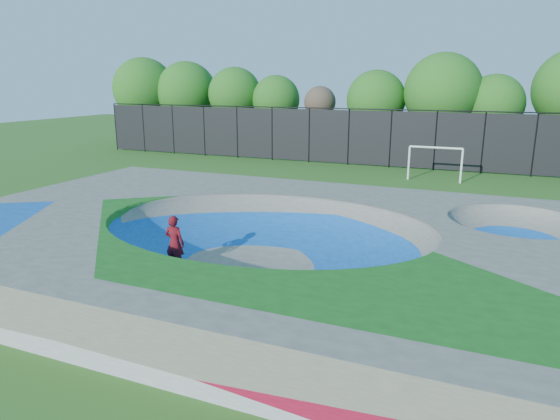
% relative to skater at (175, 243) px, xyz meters
% --- Properties ---
extents(ground, '(120.00, 120.00, 0.00)m').
position_rel_skater_xyz_m(ground, '(2.48, 1.48, -0.91)').
color(ground, '#2A5A19').
rests_on(ground, ground).
extents(skate_deck, '(22.00, 14.00, 1.50)m').
position_rel_skater_xyz_m(skate_deck, '(2.48, 1.48, -0.16)').
color(skate_deck, gray).
rests_on(skate_deck, ground).
extents(skater, '(0.67, 0.45, 1.81)m').
position_rel_skater_xyz_m(skater, '(0.00, 0.00, 0.00)').
color(skater, red).
rests_on(skater, ground).
extents(skateboard, '(0.80, 0.33, 0.05)m').
position_rel_skater_xyz_m(skateboard, '(0.00, 0.00, -0.88)').
color(skateboard, black).
rests_on(skateboard, ground).
extents(soccer_goal, '(3.18, 0.12, 2.10)m').
position_rel_skater_xyz_m(soccer_goal, '(5.94, 18.51, 0.55)').
color(soccer_goal, white).
rests_on(soccer_goal, ground).
extents(fence, '(48.09, 0.09, 4.04)m').
position_rel_skater_xyz_m(fence, '(2.48, 22.48, 1.19)').
color(fence, black).
rests_on(fence, ground).
extents(treeline, '(54.49, 7.53, 8.68)m').
position_rel_skater_xyz_m(treeline, '(3.82, 27.22, 4.17)').
color(treeline, '#4B3B25').
rests_on(treeline, ground).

